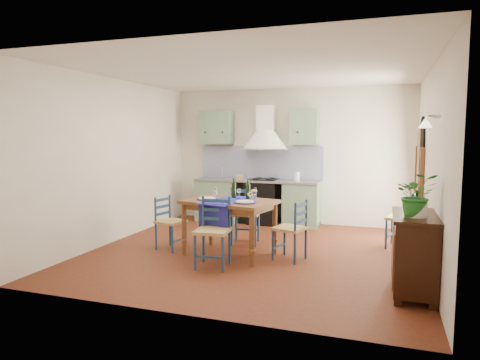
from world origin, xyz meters
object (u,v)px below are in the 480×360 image
at_px(chair_near, 213,231).
at_px(potted_plant, 417,195).
at_px(sideboard, 414,251).
at_px(dining_table, 230,207).

bearing_deg(chair_near, potted_plant, -8.11).
bearing_deg(chair_near, sideboard, -4.83).
bearing_deg(potted_plant, dining_table, 158.97).
bearing_deg(dining_table, sideboard, -18.02).
xyz_separation_m(chair_near, potted_plant, (2.58, -0.37, 0.68)).
xyz_separation_m(chair_near, sideboard, (2.59, -0.22, 0.01)).
height_order(chair_near, sideboard, chair_near).
relative_size(chair_near, potted_plant, 1.98).
bearing_deg(potted_plant, chair_near, 171.89).
relative_size(dining_table, sideboard, 1.41).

